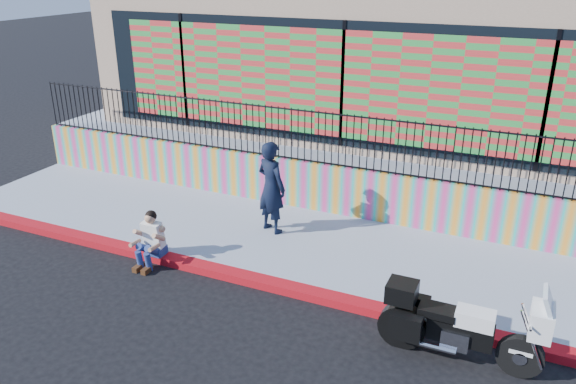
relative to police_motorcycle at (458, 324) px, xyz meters
The scene contains 10 objects.
ground 3.58m from the police_motorcycle, 169.60° to the left, with size 90.00×90.00×0.00m, color black.
red_curb 3.57m from the police_motorcycle, 169.60° to the left, with size 16.00×0.30×0.15m, color #A40B0C.
sidewalk 4.19m from the police_motorcycle, 146.63° to the left, with size 16.00×3.00×0.15m, color #8F97AB.
mural_wall 5.21m from the police_motorcycle, 131.78° to the left, with size 16.00×0.20×1.10m, color #E13B88.
metal_fence 5.36m from the police_motorcycle, 131.78° to the left, with size 15.80×0.04×1.20m, color black, non-canonical shape.
elevated_platform 9.64m from the police_motorcycle, 111.13° to the left, with size 16.00×10.00×1.25m, color #8F97AB.
storefront_building 9.80m from the police_motorcycle, 111.60° to the left, with size 14.00×8.06×4.00m.
police_motorcycle is the anchor object (origin of this frame).
police_officer 4.86m from the police_motorcycle, 149.27° to the left, with size 0.71×0.47×1.95m, color black.
seated_man 5.76m from the police_motorcycle, behind, with size 0.54×0.71×1.06m.
Camera 1 is at (4.00, -7.75, 5.42)m, focal length 35.00 mm.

